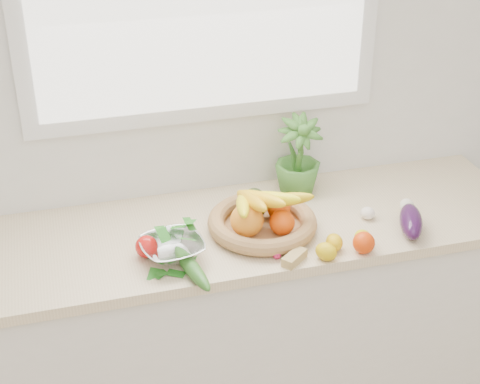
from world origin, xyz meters
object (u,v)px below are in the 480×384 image
object	(u,v)px
cucumber	(192,268)
potted_herb	(298,157)
colander_with_spinach	(172,244)
eggplant	(411,221)
fruit_basket	(261,217)
apple	(147,247)

from	to	relation	value
cucumber	potted_herb	distance (m)	0.69
colander_with_spinach	eggplant	bearing A→B (deg)	-3.85
potted_herb	colander_with_spinach	world-z (taller)	potted_herb
cucumber	colander_with_spinach	bearing A→B (deg)	112.27
fruit_basket	eggplant	bearing A→B (deg)	-16.06
eggplant	potted_herb	xyz separation A→B (m)	(-0.29, 0.39, 0.10)
fruit_basket	colander_with_spinach	world-z (taller)	fruit_basket
apple	fruit_basket	distance (m)	0.42
cucumber	colander_with_spinach	size ratio (longest dim) A/B	1.13
potted_herb	fruit_basket	world-z (taller)	potted_herb
cucumber	potted_herb	xyz separation A→B (m)	(0.51, 0.44, 0.12)
potted_herb	colander_with_spinach	bearing A→B (deg)	-148.98
potted_herb	fruit_basket	distance (m)	0.34
fruit_basket	colander_with_spinach	bearing A→B (deg)	-165.19
eggplant	colander_with_spinach	distance (m)	0.84
apple	potted_herb	distance (m)	0.71
apple	cucumber	bearing A→B (deg)	-48.99
apple	potted_herb	bearing A→B (deg)	25.12
eggplant	colander_with_spinach	xyz separation A→B (m)	(-0.84, 0.06, 0.02)
apple	colander_with_spinach	distance (m)	0.09
colander_with_spinach	apple	bearing A→B (deg)	155.63
cucumber	apple	bearing A→B (deg)	131.01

